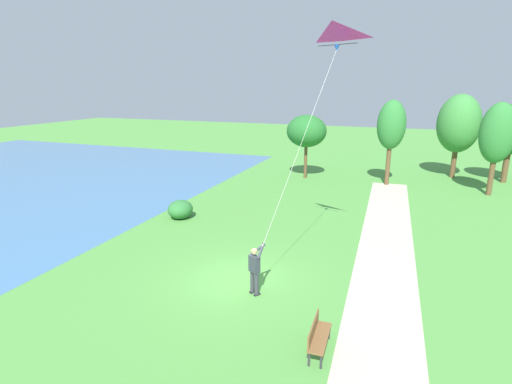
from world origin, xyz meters
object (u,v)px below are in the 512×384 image
object	(u,v)px
person_kite_flyer	(255,267)
tree_lakeside_near	(307,131)
flying_kite	(331,38)
tree_horizon_far	(391,126)
lakeside_shrub	(180,209)
tree_treeline_left	(459,124)
park_bench_near_walkway	(317,335)
tree_treeline_center	(498,134)
tree_treeline_right	(512,130)

from	to	relation	value
person_kite_flyer	tree_lakeside_near	world-z (taller)	tree_lakeside_near
flying_kite	tree_horizon_far	bearing A→B (deg)	83.93
lakeside_shrub	tree_treeline_left	bearing A→B (deg)	47.90
park_bench_near_walkway	tree_treeline_center	world-z (taller)	tree_treeline_center
tree_treeline_left	lakeside_shrub	size ratio (longest dim) A/B	4.34
flying_kite	tree_treeline_center	world-z (taller)	flying_kite
park_bench_near_walkway	tree_treeline_left	distance (m)	26.02
tree_lakeside_near	lakeside_shrub	distance (m)	13.22
park_bench_near_walkway	lakeside_shrub	distance (m)	12.85
tree_lakeside_near	tree_treeline_center	xyz separation A→B (m)	(12.77, -0.64, 0.41)
tree_horizon_far	lakeside_shrub	size ratio (longest dim) A/B	4.09
tree_treeline_left	tree_treeline_center	world-z (taller)	tree_treeline_left
park_bench_near_walkway	tree_treeline_right	world-z (taller)	tree_treeline_right
park_bench_near_walkway	tree_treeline_left	xyz separation A→B (m)	(5.43, 25.17, 3.73)
tree_treeline_center	tree_horizon_far	world-z (taller)	tree_horizon_far
tree_treeline_left	tree_horizon_far	distance (m)	6.52
park_bench_near_walkway	tree_treeline_center	size ratio (longest dim) A/B	0.25
person_kite_flyer	tree_treeline_right	size ratio (longest dim) A/B	0.31
tree_lakeside_near	lakeside_shrub	world-z (taller)	tree_lakeside_near
tree_lakeside_near	flying_kite	bearing A→B (deg)	-73.69
tree_treeline_right	flying_kite	bearing A→B (deg)	-117.06
park_bench_near_walkway	tree_treeline_right	distance (m)	26.41
flying_kite	tree_lakeside_near	bearing A→B (deg)	106.31
park_bench_near_walkway	tree_horizon_far	world-z (taller)	tree_horizon_far
tree_treeline_left	tree_lakeside_near	world-z (taller)	tree_treeline_left
person_kite_flyer	flying_kite	xyz separation A→B (m)	(1.74, 2.94, 7.70)
tree_horizon_far	lakeside_shrub	xyz separation A→B (m)	(-10.21, -12.14, -3.82)
tree_treeline_right	tree_treeline_center	size ratio (longest dim) A/B	0.96
flying_kite	tree_treeline_right	size ratio (longest dim) A/B	1.27
tree_treeline_left	tree_treeline_right	bearing A→B (deg)	-9.04
park_bench_near_walkway	tree_lakeside_near	bearing A→B (deg)	104.90
tree_treeline_center	lakeside_shrub	bearing A→B (deg)	-145.48
flying_kite	tree_treeline_right	bearing A→B (deg)	62.94
lakeside_shrub	person_kite_flyer	bearing A→B (deg)	-42.63
lakeside_shrub	tree_treeline_center	bearing A→B (deg)	34.52
park_bench_near_walkway	tree_treeline_left	world-z (taller)	tree_treeline_left
flying_kite	tree_horizon_far	xyz separation A→B (m)	(1.64, 15.48, -4.42)
tree_horizon_far	person_kite_flyer	bearing A→B (deg)	-100.43
tree_treeline_right	lakeside_shrub	xyz separation A→B (m)	(-18.46, -16.02, -3.45)
person_kite_flyer	park_bench_near_walkway	distance (m)	3.62
tree_horizon_far	tree_treeline_left	bearing A→B (deg)	42.95
tree_lakeside_near	lakeside_shrub	bearing A→B (deg)	-108.24
tree_treeline_center	lakeside_shrub	xyz separation A→B (m)	(-16.79, -11.55, -3.59)
tree_treeline_right	tree_treeline_center	world-z (taller)	tree_treeline_center
person_kite_flyer	lakeside_shrub	xyz separation A→B (m)	(-6.82, 6.28, -0.54)
person_kite_flyer	tree_treeline_left	size ratio (longest dim) A/B	0.28
tree_treeline_left	park_bench_near_walkway	bearing A→B (deg)	-102.17
flying_kite	tree_treeline_center	size ratio (longest dim) A/B	1.21
flying_kite	tree_treeline_right	xyz separation A→B (m)	(9.89, 19.36, -4.79)
person_kite_flyer	tree_treeline_left	xyz separation A→B (m)	(8.16, 22.86, 3.19)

